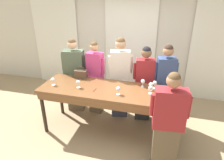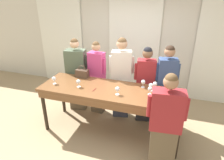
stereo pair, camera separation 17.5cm
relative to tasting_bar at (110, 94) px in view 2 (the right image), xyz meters
The scene contains 21 objects.
ground_plane 0.87m from the tasting_bar, 90.00° to the left, with size 18.00×18.00×0.00m, color tan.
wall_back 2.10m from the tasting_bar, 90.00° to the left, with size 12.00×0.06×2.80m.
curtain_panel_left 2.96m from the tasting_bar, 137.77° to the left, with size 1.34×0.03×2.69m.
curtain_panel_center 2.02m from the tasting_bar, 90.00° to the left, with size 1.34×0.03×2.69m.
tasting_bar is the anchor object (origin of this frame).
wine_bottle 1.13m from the tasting_bar, ahead, with size 0.07×0.07×0.32m.
handbag 0.85m from the tasting_bar, 153.30° to the left, with size 0.26×0.13×0.26m.
wine_glass_front_left 0.64m from the tasting_bar, behind, with size 0.08×0.08×0.15m.
wine_glass_front_mid 0.66m from the tasting_bar, 27.51° to the left, with size 0.08×0.08×0.15m.
wine_glass_front_right 0.30m from the tasting_bar, 37.30° to the right, with size 0.08×0.08×0.15m.
wine_glass_center_left 0.75m from the tasting_bar, ahead, with size 0.08×0.08×0.15m.
wine_glass_center_mid 0.77m from the tasting_bar, 14.51° to the left, with size 0.08×0.08×0.15m.
wine_glass_center_right 1.15m from the tasting_bar, behind, with size 0.08×0.08×0.15m.
wine_glass_back_left 0.85m from the tasting_bar, 19.24° to the left, with size 0.08×0.08×0.15m.
pen 0.31m from the tasting_bar, 160.55° to the right, with size 0.02×0.13×0.01m.
guest_olive_jacket 1.21m from the tasting_bar, 147.82° to the left, with size 0.56×0.33×1.71m.
guest_pink_top 0.83m from the tasting_bar, 129.19° to the left, with size 0.46×0.25×1.68m.
guest_cream_sweater 0.65m from the tasting_bar, 86.78° to the left, with size 0.52×0.32×1.80m.
guest_striped_shirt 0.85m from the tasting_bar, 49.10° to the left, with size 0.49×0.27×1.66m.
guest_navy_coat 1.16m from the tasting_bar, 33.65° to the left, with size 0.48×0.29×1.72m.
host_pouring 1.21m from the tasting_bar, 29.98° to the right, with size 0.58×0.28×1.66m.
Camera 2 is at (1.04, -3.15, 2.66)m, focal length 32.00 mm.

